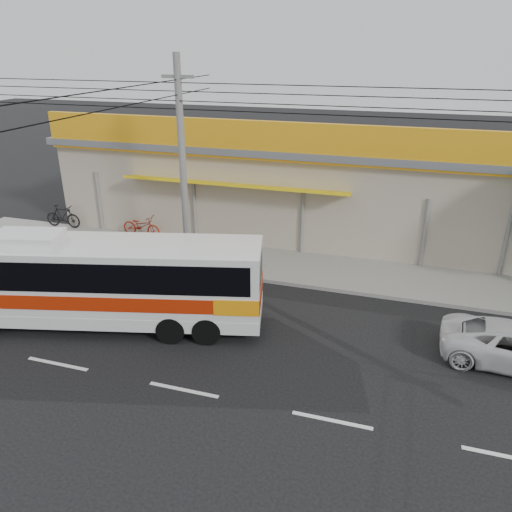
% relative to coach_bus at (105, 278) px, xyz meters
% --- Properties ---
extents(ground, '(120.00, 120.00, 0.00)m').
position_rel_coach_bus_xyz_m(ground, '(3.75, 0.07, -1.70)').
color(ground, black).
rests_on(ground, ground).
extents(sidewalk, '(30.00, 3.20, 0.15)m').
position_rel_coach_bus_xyz_m(sidewalk, '(3.75, 6.07, -1.62)').
color(sidewalk, gray).
rests_on(sidewalk, ground).
extents(lane_markings, '(50.00, 0.12, 0.01)m').
position_rel_coach_bus_xyz_m(lane_markings, '(3.75, -2.43, -1.70)').
color(lane_markings, silver).
rests_on(lane_markings, ground).
extents(storefront_building, '(22.60, 9.20, 5.70)m').
position_rel_coach_bus_xyz_m(storefront_building, '(3.75, 11.61, 0.60)').
color(storefront_building, '#AB9F8A').
rests_on(storefront_building, ground).
extents(coach_bus, '(10.54, 4.61, 3.18)m').
position_rel_coach_bus_xyz_m(coach_bus, '(0.00, 0.00, 0.00)').
color(coach_bus, silver).
rests_on(coach_bus, ground).
extents(motorbike_red, '(2.06, 0.88, 1.05)m').
position_rel_coach_bus_xyz_m(motorbike_red, '(-2.85, 7.24, -1.02)').
color(motorbike_red, maroon).
rests_on(motorbike_red, sidewalk).
extents(motorbike_dark, '(1.90, 0.58, 1.14)m').
position_rel_coach_bus_xyz_m(motorbike_dark, '(-7.22, 7.28, -0.98)').
color(motorbike_dark, black).
rests_on(motorbike_dark, sidewalk).
extents(utility_pole, '(34.00, 14.00, 8.31)m').
position_rel_coach_bus_xyz_m(utility_pole, '(0.48, 5.13, 5.15)').
color(utility_pole, slate).
rests_on(utility_pole, ground).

